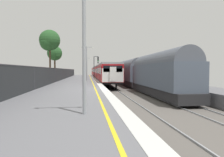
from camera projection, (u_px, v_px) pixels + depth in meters
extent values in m
cube|color=slate|center=(70.00, 95.00, 16.93)|extent=(6.40, 110.00, 1.00)
cube|color=silver|center=(104.00, 89.00, 17.27)|extent=(0.60, 110.00, 0.01)
cube|color=yellow|center=(95.00, 89.00, 17.17)|extent=(0.12, 110.00, 0.01)
cube|color=#56514C|center=(167.00, 100.00, 18.03)|extent=(11.00, 110.00, 0.20)
cube|color=#5C5C60|center=(202.00, 93.00, 18.42)|extent=(3.60, 110.00, 1.00)
cube|color=gray|center=(115.00, 100.00, 17.43)|extent=(0.07, 110.00, 0.08)
cube|color=gray|center=(131.00, 99.00, 17.61)|extent=(0.07, 110.00, 0.08)
cube|color=gray|center=(159.00, 99.00, 17.92)|extent=(0.07, 110.00, 0.08)
cube|color=gray|center=(174.00, 99.00, 18.10)|extent=(0.07, 110.00, 0.08)
cube|color=maroon|center=(106.00, 72.00, 33.89)|extent=(2.80, 19.21, 2.30)
cube|color=black|center=(106.00, 80.00, 33.95)|extent=(2.64, 18.61, 0.25)
cube|color=gray|center=(106.00, 65.00, 33.84)|extent=(2.68, 19.21, 0.24)
cube|color=black|center=(98.00, 71.00, 33.71)|extent=(0.02, 17.61, 0.84)
cube|color=red|center=(99.00, 74.00, 28.96)|extent=(0.03, 1.10, 1.90)
cube|color=red|center=(96.00, 73.00, 38.48)|extent=(0.03, 1.10, 1.90)
cylinder|color=black|center=(105.00, 86.00, 26.93)|extent=(0.12, 0.84, 0.84)
cylinder|color=black|center=(116.00, 86.00, 27.12)|extent=(0.12, 0.84, 0.84)
cylinder|color=black|center=(99.00, 81.00, 40.81)|extent=(0.12, 0.84, 0.84)
cylinder|color=black|center=(106.00, 81.00, 41.01)|extent=(0.12, 0.84, 0.84)
cube|color=maroon|center=(99.00, 72.00, 53.53)|extent=(2.80, 19.21, 2.30)
cube|color=black|center=(99.00, 76.00, 53.58)|extent=(2.64, 18.61, 0.25)
cube|color=gray|center=(99.00, 67.00, 53.48)|extent=(2.68, 19.21, 0.24)
cube|color=black|center=(94.00, 71.00, 53.35)|extent=(0.02, 17.61, 0.84)
cube|color=red|center=(94.00, 72.00, 48.60)|extent=(0.03, 1.10, 1.90)
cube|color=red|center=(93.00, 72.00, 58.12)|extent=(0.03, 1.10, 1.90)
cylinder|color=black|center=(97.00, 79.00, 46.56)|extent=(0.12, 0.84, 0.84)
cylinder|color=black|center=(104.00, 79.00, 46.76)|extent=(0.12, 0.84, 0.84)
cylinder|color=black|center=(95.00, 77.00, 60.45)|extent=(0.12, 0.84, 0.84)
cylinder|color=black|center=(100.00, 77.00, 60.65)|extent=(0.12, 0.84, 0.84)
cube|color=maroon|center=(96.00, 71.00, 73.17)|extent=(2.80, 19.21, 2.30)
cube|color=black|center=(96.00, 75.00, 73.22)|extent=(2.64, 18.61, 0.25)
cube|color=gray|center=(96.00, 68.00, 73.12)|extent=(2.68, 19.21, 0.24)
cube|color=black|center=(92.00, 71.00, 72.98)|extent=(0.02, 17.61, 0.84)
cube|color=red|center=(92.00, 72.00, 68.24)|extent=(0.03, 1.10, 1.90)
cube|color=red|center=(92.00, 72.00, 77.76)|extent=(0.03, 1.10, 1.90)
cylinder|color=black|center=(95.00, 77.00, 66.20)|extent=(0.12, 0.84, 0.84)
cylinder|color=black|center=(99.00, 77.00, 66.40)|extent=(0.12, 0.84, 0.84)
cylinder|color=black|center=(93.00, 76.00, 80.09)|extent=(0.12, 0.84, 0.84)
cylinder|color=black|center=(97.00, 76.00, 80.28)|extent=(0.12, 0.84, 0.84)
cube|color=silver|center=(113.00, 75.00, 24.42)|extent=(2.70, 0.10, 1.70)
cube|color=black|center=(113.00, 69.00, 24.38)|extent=(2.40, 0.08, 0.80)
cube|color=silver|center=(113.00, 74.00, 24.28)|extent=(0.80, 0.24, 1.80)
cylinder|color=white|center=(105.00, 81.00, 24.28)|extent=(0.18, 0.06, 0.18)
cylinder|color=white|center=(120.00, 81.00, 24.51)|extent=(0.18, 0.06, 0.18)
cylinder|color=black|center=(113.00, 83.00, 24.17)|extent=(0.20, 0.35, 0.20)
cube|color=black|center=(99.00, 66.00, 53.47)|extent=(0.60, 0.90, 0.20)
cube|color=#232326|center=(159.00, 90.00, 19.68)|extent=(2.30, 13.02, 0.79)
cube|color=#4C5666|center=(160.00, 75.00, 19.61)|extent=(2.60, 12.22, 2.22)
cylinder|color=#515660|center=(160.00, 64.00, 19.57)|extent=(2.39, 11.82, 2.39)
cylinder|color=black|center=(171.00, 98.00, 15.11)|extent=(0.12, 0.84, 0.84)
cylinder|color=black|center=(190.00, 98.00, 15.31)|extent=(0.12, 0.84, 0.84)
cylinder|color=black|center=(140.00, 88.00, 24.06)|extent=(0.12, 0.84, 0.84)
cylinder|color=black|center=(152.00, 88.00, 24.25)|extent=(0.12, 0.84, 0.84)
cube|color=#232326|center=(130.00, 82.00, 33.38)|extent=(2.30, 13.02, 0.79)
cube|color=#4C5666|center=(130.00, 73.00, 33.32)|extent=(2.60, 12.22, 2.22)
cylinder|color=#515660|center=(130.00, 67.00, 33.27)|extent=(2.39, 11.82, 2.39)
cylinder|color=black|center=(131.00, 85.00, 28.82)|extent=(0.12, 0.84, 0.84)
cylinder|color=black|center=(142.00, 85.00, 29.01)|extent=(0.12, 0.84, 0.84)
cylinder|color=black|center=(121.00, 82.00, 37.76)|extent=(0.12, 0.84, 0.84)
cylinder|color=black|center=(129.00, 81.00, 37.95)|extent=(0.12, 0.84, 0.84)
cube|color=#232326|center=(118.00, 79.00, 47.08)|extent=(2.30, 13.02, 0.79)
cube|color=#4C5666|center=(118.00, 72.00, 47.02)|extent=(2.60, 12.22, 2.22)
cylinder|color=#515660|center=(118.00, 68.00, 46.97)|extent=(2.39, 11.82, 2.39)
cylinder|color=black|center=(117.00, 80.00, 42.52)|extent=(0.12, 0.84, 0.84)
cylinder|color=black|center=(124.00, 80.00, 42.71)|extent=(0.12, 0.84, 0.84)
cylinder|color=black|center=(112.00, 79.00, 51.46)|extent=(0.12, 0.84, 0.84)
cylinder|color=black|center=(118.00, 79.00, 51.65)|extent=(0.12, 0.84, 0.84)
cube|color=#232326|center=(111.00, 77.00, 60.78)|extent=(2.30, 13.02, 0.79)
cube|color=#4C5666|center=(111.00, 72.00, 60.72)|extent=(2.60, 12.22, 2.22)
cylinder|color=#515660|center=(111.00, 68.00, 60.67)|extent=(2.39, 11.82, 2.39)
cylinder|color=black|center=(110.00, 78.00, 56.22)|extent=(0.12, 0.84, 0.84)
cylinder|color=black|center=(115.00, 78.00, 56.41)|extent=(0.12, 0.84, 0.84)
cylinder|color=black|center=(107.00, 77.00, 65.16)|extent=(0.12, 0.84, 0.84)
cylinder|color=black|center=(111.00, 77.00, 65.35)|extent=(0.12, 0.84, 0.84)
cylinder|color=#47474C|center=(94.00, 67.00, 41.39)|extent=(0.18, 0.18, 4.54)
cube|color=#47474C|center=(96.00, 57.00, 41.35)|extent=(0.90, 0.12, 0.12)
cube|color=black|center=(98.00, 59.00, 41.42)|extent=(0.28, 0.20, 1.00)
cylinder|color=black|center=(98.00, 58.00, 41.29)|extent=(0.16, 0.04, 0.16)
cylinder|color=black|center=(98.00, 59.00, 41.30)|extent=(0.16, 0.04, 0.16)
cylinder|color=#19D83F|center=(98.00, 61.00, 41.32)|extent=(0.16, 0.04, 0.16)
cube|color=black|center=(98.00, 63.00, 41.45)|extent=(0.32, 0.16, 0.24)
cylinder|color=#93999E|center=(84.00, 46.00, 7.22)|extent=(0.14, 0.14, 5.03)
cylinder|color=#93999E|center=(87.00, 64.00, 30.11)|extent=(0.14, 0.14, 5.27)
cube|color=#93999E|center=(90.00, 47.00, 30.06)|extent=(0.90, 0.08, 0.08)
cylinder|color=silver|center=(93.00, 48.00, 30.12)|extent=(0.20, 0.20, 0.18)
cube|color=#93999E|center=(84.00, 47.00, 29.95)|extent=(0.90, 0.08, 0.08)
cylinder|color=silver|center=(81.00, 48.00, 29.90)|extent=(0.20, 0.20, 0.18)
cylinder|color=#93999E|center=(87.00, 67.00, 53.01)|extent=(0.14, 0.14, 5.03)
cube|color=#93999E|center=(89.00, 58.00, 52.97)|extent=(0.90, 0.08, 0.08)
cylinder|color=silver|center=(90.00, 58.00, 53.03)|extent=(0.20, 0.20, 0.18)
cube|color=#93999E|center=(85.00, 58.00, 52.86)|extent=(0.90, 0.08, 0.08)
cylinder|color=silver|center=(84.00, 58.00, 52.80)|extent=(0.20, 0.20, 0.18)
cube|color=#282B2D|center=(34.00, 78.00, 16.51)|extent=(0.03, 99.00, 1.93)
cube|color=#38383D|center=(34.00, 67.00, 16.47)|extent=(0.06, 99.00, 0.06)
cylinder|color=#38383D|center=(34.00, 78.00, 16.51)|extent=(0.07, 0.07, 1.93)
cylinder|color=#38383D|center=(56.00, 75.00, 28.09)|extent=(0.07, 0.07, 1.93)
cylinder|color=#38383D|center=(65.00, 74.00, 39.68)|extent=(0.07, 0.07, 1.93)
cylinder|color=#38383D|center=(70.00, 73.00, 51.27)|extent=(0.07, 0.07, 1.93)
cylinder|color=#38383D|center=(74.00, 72.00, 62.86)|extent=(0.07, 0.07, 1.93)
cylinder|color=#473323|center=(50.00, 63.00, 32.76)|extent=(0.29, 0.29, 5.70)
sphere|color=#234C23|center=(50.00, 40.00, 32.60)|extent=(3.40, 3.40, 3.40)
sphere|color=#234C23|center=(48.00, 42.00, 32.31)|extent=(2.70, 2.70, 2.70)
cylinder|color=#473323|center=(55.00, 68.00, 39.55)|extent=(0.32, 0.32, 4.27)
sphere|color=#234C23|center=(55.00, 53.00, 39.43)|extent=(2.95, 2.95, 2.95)
sphere|color=#234C23|center=(56.00, 55.00, 39.18)|extent=(2.05, 2.05, 2.05)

